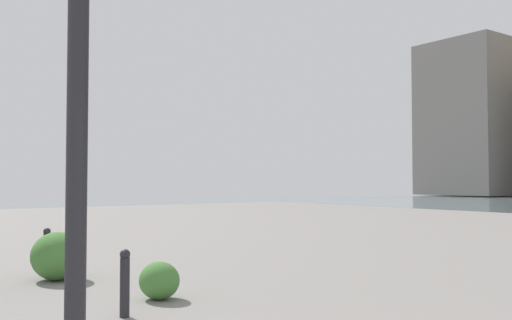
{
  "coord_description": "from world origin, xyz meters",
  "views": [
    {
      "loc": [
        -0.53,
        2.3,
        1.69
      ],
      "look_at": [
        9.2,
        -4.72,
        2.13
      ],
      "focal_mm": 39.75,
      "sensor_mm": 36.0,
      "label": 1
    }
  ],
  "objects": [
    {
      "name": "building_highrise",
      "position": [
        40.44,
        -63.07,
        9.35
      ],
      "size": [
        10.44,
        15.41,
        18.71
      ],
      "color": "gray",
      "rests_on": "ground"
    },
    {
      "name": "shrub_low",
      "position": [
        6.87,
        -1.34,
        0.27
      ],
      "size": [
        0.63,
        0.57,
        0.53
      ],
      "color": "#477F38",
      "rests_on": "ground"
    },
    {
      "name": "bollard_mid",
      "position": [
        9.93,
        -0.62,
        0.44
      ],
      "size": [
        0.13,
        0.13,
        0.85
      ],
      "color": "#232328",
      "rests_on": "ground"
    },
    {
      "name": "lamppost",
      "position": [
        3.24,
        1.06,
        2.7
      ],
      "size": [
        0.98,
        0.28,
        4.06
      ],
      "color": "#232328",
      "rests_on": "ground"
    },
    {
      "name": "bollard_near",
      "position": [
        6.16,
        -0.52,
        0.44
      ],
      "size": [
        0.13,
        0.13,
        0.84
      ],
      "color": "#232328",
      "rests_on": "ground"
    },
    {
      "name": "shrub_round",
      "position": [
        9.31,
        -0.63,
        0.41
      ],
      "size": [
        0.96,
        0.87,
        0.82
      ],
      "color": "#477F38",
      "rests_on": "ground"
    }
  ]
}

